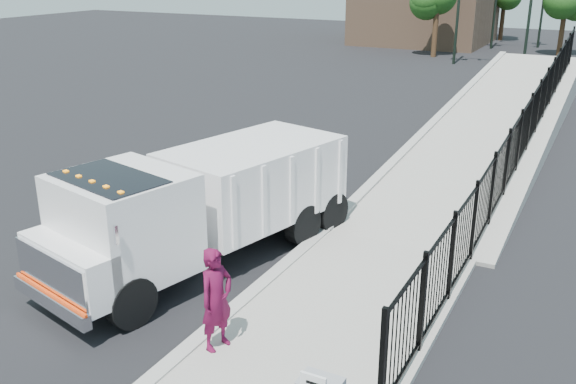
% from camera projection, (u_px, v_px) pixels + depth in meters
% --- Properties ---
extents(ground, '(120.00, 120.00, 0.00)m').
position_uv_depth(ground, '(241.00, 307.00, 12.55)').
color(ground, black).
rests_on(ground, ground).
extents(curb, '(0.30, 12.00, 0.16)m').
position_uv_depth(curb, '(180.00, 357.00, 10.85)').
color(curb, '#ADAAA3').
rests_on(curb, ground).
extents(ramp, '(3.95, 24.06, 3.19)m').
position_uv_depth(ramp, '(501.00, 135.00, 25.01)').
color(ramp, '#9E998E').
rests_on(ramp, ground).
extents(iron_fence, '(0.10, 28.00, 1.80)m').
position_uv_depth(iron_fence, '(527.00, 141.00, 20.75)').
color(iron_fence, black).
rests_on(iron_fence, ground).
extents(truck, '(4.18, 7.94, 2.60)m').
position_uv_depth(truck, '(199.00, 202.00, 13.92)').
color(truck, black).
rests_on(truck, ground).
extents(worker, '(0.58, 0.75, 1.84)m').
position_uv_depth(worker, '(217.00, 299.00, 10.77)').
color(worker, '#570B2D').
rests_on(worker, sidewalk).
extents(arrow_sign, '(0.35, 0.04, 0.22)m').
position_uv_depth(arrow_sign, '(313.00, 382.00, 7.93)').
color(arrow_sign, white).
rests_on(arrow_sign, utility_cabinet).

